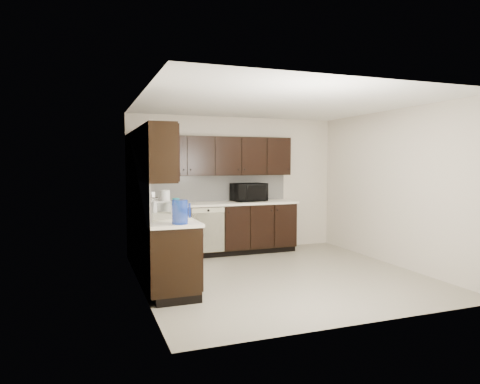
# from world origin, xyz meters

# --- Properties ---
(floor) EXTENTS (4.00, 4.00, 0.00)m
(floor) POSITION_xyz_m (0.00, 0.00, 0.00)
(floor) COLOR gray
(floor) RESTS_ON ground
(ceiling) EXTENTS (4.00, 4.00, 0.00)m
(ceiling) POSITION_xyz_m (0.00, 0.00, 2.50)
(ceiling) COLOR white
(ceiling) RESTS_ON wall_back
(wall_back) EXTENTS (4.00, 0.02, 2.50)m
(wall_back) POSITION_xyz_m (0.00, 2.00, 1.25)
(wall_back) COLOR beige
(wall_back) RESTS_ON floor
(wall_left) EXTENTS (0.02, 4.00, 2.50)m
(wall_left) POSITION_xyz_m (-2.00, 0.00, 1.25)
(wall_left) COLOR beige
(wall_left) RESTS_ON floor
(wall_right) EXTENTS (0.02, 4.00, 2.50)m
(wall_right) POSITION_xyz_m (2.00, 0.00, 1.25)
(wall_right) COLOR beige
(wall_right) RESTS_ON floor
(wall_front) EXTENTS (4.00, 0.02, 2.50)m
(wall_front) POSITION_xyz_m (0.00, -2.00, 1.25)
(wall_front) COLOR beige
(wall_front) RESTS_ON floor
(lower_cabinets) EXTENTS (3.00, 2.80, 0.90)m
(lower_cabinets) POSITION_xyz_m (-1.01, 1.11, 0.41)
(lower_cabinets) COLOR black
(lower_cabinets) RESTS_ON floor
(countertop) EXTENTS (3.03, 2.83, 0.04)m
(countertop) POSITION_xyz_m (-1.01, 1.11, 0.92)
(countertop) COLOR white
(countertop) RESTS_ON lower_cabinets
(backsplash) EXTENTS (3.00, 2.80, 0.48)m
(backsplash) POSITION_xyz_m (-1.22, 1.32, 1.18)
(backsplash) COLOR #AEAEAA
(backsplash) RESTS_ON countertop
(upper_cabinets) EXTENTS (3.00, 2.80, 0.70)m
(upper_cabinets) POSITION_xyz_m (-1.10, 1.20, 1.77)
(upper_cabinets) COLOR black
(upper_cabinets) RESTS_ON wall_back
(dishwasher) EXTENTS (0.58, 0.04, 0.78)m
(dishwasher) POSITION_xyz_m (-0.70, 1.41, 0.55)
(dishwasher) COLOR beige
(dishwasher) RESTS_ON lower_cabinets
(sink) EXTENTS (0.54, 0.82, 0.42)m
(sink) POSITION_xyz_m (-1.68, -0.01, 0.88)
(sink) COLOR beige
(sink) RESTS_ON countertop
(microwave) EXTENTS (0.64, 0.47, 0.33)m
(microwave) POSITION_xyz_m (0.18, 1.75, 1.11)
(microwave) COLOR black
(microwave) RESTS_ON countertop
(soap_bottle_a) EXTENTS (0.10, 0.11, 0.20)m
(soap_bottle_a) POSITION_xyz_m (-1.53, 0.17, 1.04)
(soap_bottle_a) COLOR gray
(soap_bottle_a) RESTS_ON countertop
(soap_bottle_b) EXTENTS (0.11, 0.11, 0.21)m
(soap_bottle_b) POSITION_xyz_m (-1.77, 0.37, 1.04)
(soap_bottle_b) COLOR gray
(soap_bottle_b) RESTS_ON countertop
(toaster_oven) EXTENTS (0.38, 0.31, 0.22)m
(toaster_oven) POSITION_xyz_m (-1.75, 1.76, 1.05)
(toaster_oven) COLOR silver
(toaster_oven) RESTS_ON countertop
(storage_bin) EXTENTS (0.47, 0.40, 0.16)m
(storage_bin) POSITION_xyz_m (-1.72, 0.57, 1.02)
(storage_bin) COLOR white
(storage_bin) RESTS_ON countertop
(blue_pitcher) EXTENTS (0.24, 0.24, 0.28)m
(blue_pitcher) POSITION_xyz_m (-1.64, -0.70, 1.08)
(blue_pitcher) COLOR #102D9A
(blue_pitcher) RESTS_ON countertop
(teal_tumbler) EXTENTS (0.13, 0.13, 0.22)m
(teal_tumbler) POSITION_xyz_m (-1.48, 0.29, 1.05)
(teal_tumbler) COLOR #0B7880
(teal_tumbler) RESTS_ON countertop
(paper_towel_roll) EXTENTS (0.16, 0.16, 0.31)m
(paper_towel_roll) POSITION_xyz_m (-1.58, 0.59, 1.10)
(paper_towel_roll) COLOR silver
(paper_towel_roll) RESTS_ON countertop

